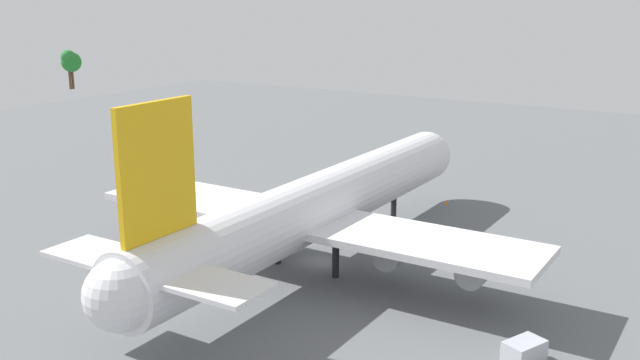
{
  "coord_description": "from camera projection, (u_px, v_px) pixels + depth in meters",
  "views": [
    {
      "loc": [
        -59.66,
        -37.21,
        27.16
      ],
      "look_at": [
        0.0,
        0.0,
        8.87
      ],
      "focal_mm": 40.18,
      "sensor_mm": 36.0,
      "label": 1
    }
  ],
  "objects": [
    {
      "name": "ground_plane",
      "position": [
        320.0,
        262.0,
        74.89
      ],
      "size": [
        239.18,
        239.18,
        0.0
      ],
      "primitive_type": "plane",
      "color": "slate"
    },
    {
      "name": "cargo_airplane",
      "position": [
        319.0,
        205.0,
        73.22
      ],
      "size": [
        59.79,
        47.61,
        19.71
      ],
      "color": "silver",
      "rests_on": "ground_plane"
    },
    {
      "name": "cargo_container_fore",
      "position": [
        524.0,
        352.0,
        54.13
      ],
      "size": [
        3.65,
        3.05,
        1.82
      ],
      "color": "#B7BCC6",
      "rests_on": "ground_plane"
    },
    {
      "name": "safety_cone_nose",
      "position": [
        446.0,
        202.0,
        95.36
      ],
      "size": [
        0.44,
        0.44,
        0.62
      ],
      "primitive_type": "cone",
      "color": "orange",
      "rests_on": "ground_plane"
    }
  ]
}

